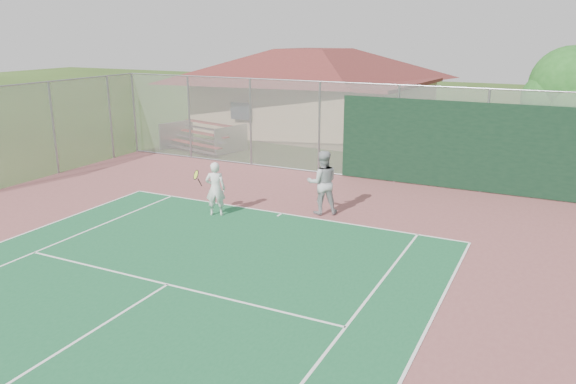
{
  "coord_description": "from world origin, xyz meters",
  "views": [
    {
      "loc": [
        7.28,
        -2.42,
        5.34
      ],
      "look_at": [
        1.04,
        10.2,
        1.26
      ],
      "focal_mm": 35.0,
      "sensor_mm": 36.0,
      "label": 1
    }
  ],
  "objects_px": {
    "bleachers": "(203,136)",
    "player_white_front": "(215,189)",
    "tree": "(572,89)",
    "clubhouse": "(313,83)",
    "player_grey_back": "(322,183)"
  },
  "relations": [
    {
      "from": "clubhouse",
      "to": "tree",
      "type": "height_order",
      "value": "clubhouse"
    },
    {
      "from": "bleachers",
      "to": "tree",
      "type": "bearing_deg",
      "value": 25.85
    },
    {
      "from": "tree",
      "to": "player_grey_back",
      "type": "relative_size",
      "value": 2.55
    },
    {
      "from": "clubhouse",
      "to": "bleachers",
      "type": "bearing_deg",
      "value": -107.52
    },
    {
      "from": "bleachers",
      "to": "player_white_front",
      "type": "bearing_deg",
      "value": -37.7
    },
    {
      "from": "tree",
      "to": "player_white_front",
      "type": "xyz_separation_m",
      "value": [
        -9.11,
        -10.51,
        -2.4
      ]
    },
    {
      "from": "bleachers",
      "to": "tree",
      "type": "distance_m",
      "value": 15.4
    },
    {
      "from": "player_white_front",
      "to": "player_grey_back",
      "type": "distance_m",
      "value": 3.18
    },
    {
      "from": "tree",
      "to": "player_white_front",
      "type": "relative_size",
      "value": 3.02
    },
    {
      "from": "bleachers",
      "to": "player_white_front",
      "type": "relative_size",
      "value": 2.24
    },
    {
      "from": "bleachers",
      "to": "player_white_front",
      "type": "height_order",
      "value": "player_white_front"
    },
    {
      "from": "clubhouse",
      "to": "player_grey_back",
      "type": "distance_m",
      "value": 14.1
    },
    {
      "from": "player_grey_back",
      "to": "clubhouse",
      "type": "bearing_deg",
      "value": -95.82
    },
    {
      "from": "tree",
      "to": "player_white_front",
      "type": "height_order",
      "value": "tree"
    },
    {
      "from": "clubhouse",
      "to": "player_white_front",
      "type": "bearing_deg",
      "value": -72.49
    }
  ]
}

